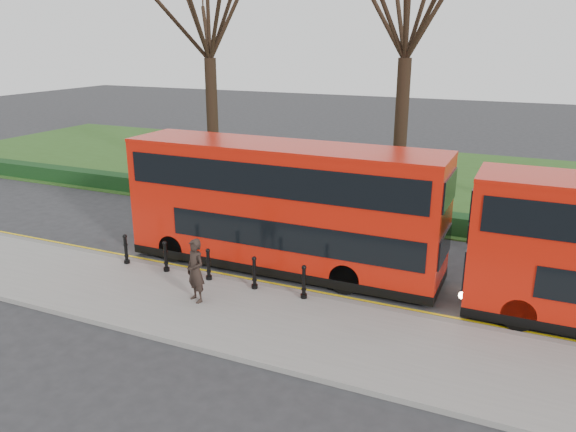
% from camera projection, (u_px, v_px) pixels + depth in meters
% --- Properties ---
extents(ground, '(120.00, 120.00, 0.00)m').
position_uv_depth(ground, '(264.00, 275.00, 18.71)').
color(ground, '#28282B').
rests_on(ground, ground).
extents(pavement, '(60.00, 4.00, 0.15)m').
position_uv_depth(pavement, '(218.00, 311.00, 16.08)').
color(pavement, gray).
rests_on(pavement, ground).
extents(kerb, '(60.00, 0.25, 0.16)m').
position_uv_depth(kerb, '(250.00, 284.00, 17.82)').
color(kerb, slate).
rests_on(kerb, ground).
extents(grass_verge, '(60.00, 18.00, 0.06)m').
position_uv_depth(grass_verge, '(383.00, 177.00, 31.74)').
color(grass_verge, '#2D501A').
rests_on(grass_verge, ground).
extents(hedge, '(60.00, 0.90, 0.80)m').
position_uv_depth(hedge, '(334.00, 209.00, 24.50)').
color(hedge, black).
rests_on(hedge, ground).
extents(yellow_line_outer, '(60.00, 0.10, 0.01)m').
position_uv_depth(yellow_line_outer, '(255.00, 283.00, 18.10)').
color(yellow_line_outer, yellow).
rests_on(yellow_line_outer, ground).
extents(yellow_line_inner, '(60.00, 0.10, 0.01)m').
position_uv_depth(yellow_line_inner, '(258.00, 280.00, 18.27)').
color(yellow_line_inner, yellow).
rests_on(yellow_line_inner, ground).
extents(tree_left, '(7.65, 7.65, 11.96)m').
position_uv_depth(tree_left, '(208.00, 14.00, 27.89)').
color(tree_left, black).
rests_on(tree_left, ground).
extents(tree_mid, '(7.81, 7.81, 12.21)m').
position_uv_depth(tree_mid, '(408.00, 5.00, 23.93)').
color(tree_mid, black).
rests_on(tree_mid, ground).
extents(bollard_row, '(6.74, 0.15, 1.00)m').
position_uv_depth(bollard_row, '(208.00, 265.00, 17.85)').
color(bollard_row, black).
rests_on(bollard_row, pavement).
extents(bus_lead, '(10.72, 2.46, 4.26)m').
position_uv_depth(bus_lead, '(282.00, 208.00, 18.68)').
color(bus_lead, red).
rests_on(bus_lead, ground).
extents(pedestrian, '(0.82, 0.70, 1.91)m').
position_uv_depth(pedestrian, '(195.00, 271.00, 16.26)').
color(pedestrian, black).
rests_on(pedestrian, pavement).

